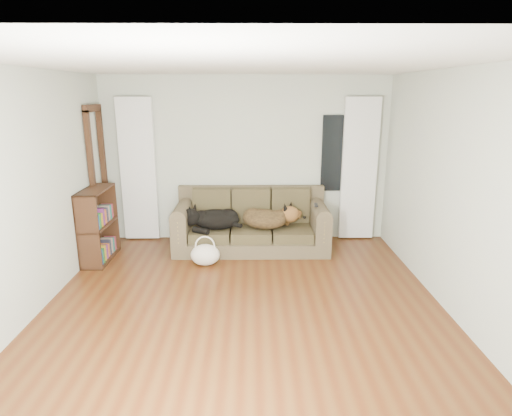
{
  "coord_description": "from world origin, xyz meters",
  "views": [
    {
      "loc": [
        0.1,
        -4.26,
        2.35
      ],
      "look_at": [
        0.15,
        1.6,
        0.75
      ],
      "focal_mm": 30.0,
      "sensor_mm": 36.0,
      "label": 1
    }
  ],
  "objects_px": {
    "tote_bag": "(205,254)",
    "bookshelf": "(98,226)",
    "sofa": "(251,220)",
    "dog_shepherd": "(267,219)",
    "dog_black_lab": "(213,220)"
  },
  "relations": [
    {
      "from": "dog_black_lab",
      "to": "tote_bag",
      "type": "xyz_separation_m",
      "value": [
        -0.07,
        -0.57,
        -0.32
      ]
    },
    {
      "from": "sofa",
      "to": "bookshelf",
      "type": "height_order",
      "value": "bookshelf"
    },
    {
      "from": "dog_shepherd",
      "to": "tote_bag",
      "type": "xyz_separation_m",
      "value": [
        -0.89,
        -0.6,
        -0.33
      ]
    },
    {
      "from": "dog_black_lab",
      "to": "dog_shepherd",
      "type": "height_order",
      "value": "dog_shepherd"
    },
    {
      "from": "sofa",
      "to": "dog_shepherd",
      "type": "relative_size",
      "value": 3.23
    },
    {
      "from": "dog_shepherd",
      "to": "bookshelf",
      "type": "height_order",
      "value": "bookshelf"
    },
    {
      "from": "sofa",
      "to": "bookshelf",
      "type": "relative_size",
      "value": 2.22
    },
    {
      "from": "sofa",
      "to": "tote_bag",
      "type": "bearing_deg",
      "value": -134.36
    },
    {
      "from": "tote_bag",
      "to": "dog_shepherd",
      "type": "bearing_deg",
      "value": 34.26
    },
    {
      "from": "dog_black_lab",
      "to": "bookshelf",
      "type": "bearing_deg",
      "value": -164.44
    },
    {
      "from": "sofa",
      "to": "dog_black_lab",
      "type": "xyz_separation_m",
      "value": [
        -0.57,
        -0.09,
        0.03
      ]
    },
    {
      "from": "tote_bag",
      "to": "bookshelf",
      "type": "xyz_separation_m",
      "value": [
        -1.53,
        0.23,
        0.34
      ]
    },
    {
      "from": "sofa",
      "to": "bookshelf",
      "type": "distance_m",
      "value": 2.22
    },
    {
      "from": "tote_bag",
      "to": "bookshelf",
      "type": "distance_m",
      "value": 1.59
    },
    {
      "from": "tote_bag",
      "to": "bookshelf",
      "type": "bearing_deg",
      "value": 171.63
    }
  ]
}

